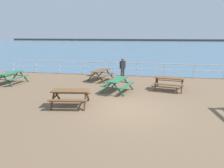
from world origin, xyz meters
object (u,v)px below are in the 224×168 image
object	(u,v)px
picnic_table_far_right	(11,75)
visitor	(123,67)
picnic_table_near_left	(70,94)
picnic_table_near_right	(169,80)
picnic_table_seaward	(118,82)
picnic_table_far_left	(101,73)

from	to	relation	value
picnic_table_far_right	visitor	distance (m)	8.10
picnic_table_near_left	picnic_table_far_right	world-z (taller)	same
picnic_table_near_left	picnic_table_near_right	world-z (taller)	same
picnic_table_near_left	visitor	distance (m)	6.41
picnic_table_near_left	picnic_table_seaward	xyz separation A→B (m)	(1.96, 2.80, 0.00)
picnic_table_far_right	picnic_table_seaward	bearing A→B (deg)	-88.84
visitor	picnic_table_seaward	bearing A→B (deg)	143.42
picnic_table_far_left	visitor	size ratio (longest dim) A/B	1.29
picnic_table_near_left	picnic_table_seaward	distance (m)	3.42
picnic_table_near_left	picnic_table_far_right	size ratio (longest dim) A/B	1.00
picnic_table_far_left	picnic_table_near_left	bearing A→B (deg)	-166.41
picnic_table_seaward	visitor	distance (m)	3.33
picnic_table_near_left	picnic_table_far_right	xyz separation A→B (m)	(-5.81, 3.63, 0.00)
picnic_table_near_left	picnic_table_seaward	world-z (taller)	same
picnic_table_near_left	visitor	world-z (taller)	visitor
picnic_table_near_right	picnic_table_far_left	bearing A→B (deg)	170.12
picnic_table_far_left	picnic_table_near_right	bearing A→B (deg)	-94.63
picnic_table_seaward	visitor	world-z (taller)	visitor
picnic_table_near_right	picnic_table_seaward	xyz separation A→B (m)	(-3.16, -0.99, 0.00)
picnic_table_near_right	picnic_table_far_left	xyz separation A→B (m)	(-4.86, 1.86, 0.00)
picnic_table_near_left	picnic_table_near_right	xyz separation A→B (m)	(5.13, 3.79, 0.00)
picnic_table_far_right	picnic_table_seaward	size ratio (longest dim) A/B	0.92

